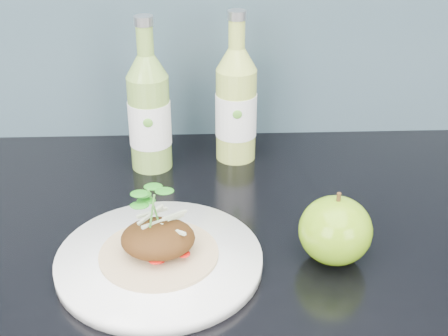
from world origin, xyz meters
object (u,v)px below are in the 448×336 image
at_px(green_apple, 335,230).
at_px(cider_bottle_right, 236,105).
at_px(dinner_plate, 159,261).
at_px(cider_bottle_left, 149,113).

xyz_separation_m(green_apple, cider_bottle_right, (-0.10, 0.28, 0.05)).
height_order(dinner_plate, cider_bottle_left, cider_bottle_left).
bearing_deg(green_apple, cider_bottle_right, 110.33).
relative_size(dinner_plate, green_apple, 2.40).
relative_size(green_apple, cider_bottle_left, 0.46).
bearing_deg(cider_bottle_left, dinner_plate, -65.67).
distance_m(dinner_plate, green_apple, 0.21).
xyz_separation_m(dinner_plate, cider_bottle_left, (-0.02, 0.26, 0.08)).
height_order(green_apple, cider_bottle_right, cider_bottle_right).
relative_size(cider_bottle_left, cider_bottle_right, 1.00).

